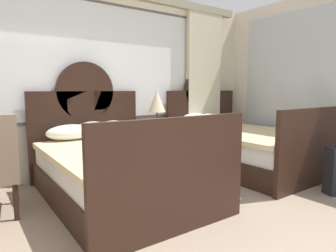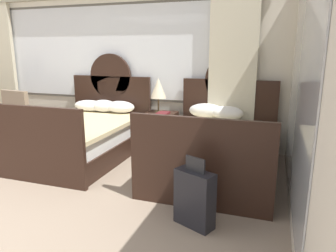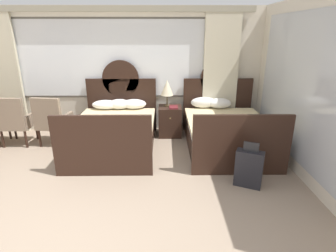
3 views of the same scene
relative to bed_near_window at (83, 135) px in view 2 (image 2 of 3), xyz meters
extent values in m
cube|color=beige|center=(-0.18, 1.12, 1.00)|extent=(6.54, 0.07, 2.70)
cube|color=#605B52|center=(-0.18, 1.07, 1.27)|extent=(4.37, 0.02, 1.70)
cube|color=white|center=(-0.18, 1.07, 1.27)|extent=(4.29, 0.02, 1.62)
cube|color=beige|center=(-2.55, 0.98, 0.95)|extent=(0.76, 0.08, 2.60)
cube|color=beige|center=(2.19, 0.98, 0.95)|extent=(0.76, 0.08, 2.60)
cube|color=beige|center=(3.12, -1.07, 1.00)|extent=(0.07, 4.30, 2.70)
cube|color=#B2B7BC|center=(3.08, -0.77, 1.00)|extent=(0.01, 3.01, 2.27)
cube|color=black|center=(0.00, -0.06, -0.20)|extent=(1.46, 2.04, 0.30)
cube|color=white|center=(0.00, -0.06, 0.06)|extent=(1.40, 1.94, 0.23)
cube|color=beige|center=(0.00, -0.14, 0.21)|extent=(1.50, 1.84, 0.06)
cube|color=black|center=(0.00, 0.98, 0.25)|extent=(1.54, 0.06, 1.20)
cylinder|color=black|center=(0.00, 0.98, 0.85)|extent=(0.80, 0.06, 0.80)
cube|color=black|center=(0.00, -1.11, 0.15)|extent=(1.54, 0.06, 1.01)
ellipsoid|color=white|center=(-0.31, 0.72, 0.33)|extent=(0.59, 0.32, 0.20)
ellipsoid|color=white|center=(-0.02, 0.72, 0.34)|extent=(0.48, 0.30, 0.22)
ellipsoid|color=white|center=(0.30, 0.74, 0.34)|extent=(0.53, 0.34, 0.21)
cube|color=black|center=(2.16, -0.06, -0.20)|extent=(1.46, 2.04, 0.30)
cube|color=white|center=(2.16, -0.06, 0.06)|extent=(1.40, 1.94, 0.23)
cube|color=beige|center=(2.16, -0.14, 0.21)|extent=(1.50, 1.84, 0.06)
cube|color=black|center=(2.16, 0.98, 0.25)|extent=(1.54, 0.06, 1.20)
cylinder|color=black|center=(2.16, 0.98, 0.85)|extent=(0.80, 0.06, 0.80)
cube|color=black|center=(2.16, -1.11, 0.15)|extent=(1.54, 0.06, 1.01)
ellipsoid|color=white|center=(1.82, 0.80, 0.35)|extent=(0.57, 0.26, 0.24)
ellipsoid|color=white|center=(2.17, 0.76, 0.35)|extent=(0.50, 0.34, 0.22)
cube|color=black|center=(1.08, 0.67, -0.03)|extent=(0.49, 0.49, 0.65)
sphere|color=tan|center=(1.08, 0.41, 0.11)|extent=(0.02, 0.02, 0.02)
cylinder|color=brown|center=(1.02, 0.74, 0.31)|extent=(0.14, 0.14, 0.02)
cylinder|color=brown|center=(1.02, 0.74, 0.42)|extent=(0.03, 0.03, 0.22)
cone|color=beige|center=(1.02, 0.74, 0.70)|extent=(0.27, 0.27, 0.33)
cube|color=maroon|center=(1.15, 0.57, 0.31)|extent=(0.18, 0.26, 0.03)
cube|color=#84705B|center=(-1.26, 0.24, 0.06)|extent=(0.63, 0.63, 0.10)
cube|color=#84705B|center=(-1.29, 0.00, 0.38)|extent=(0.57, 0.15, 0.55)
cube|color=#84705B|center=(-1.01, 0.21, 0.19)|extent=(0.13, 0.51, 0.16)
cube|color=#84705B|center=(-1.51, 0.27, 0.19)|extent=(0.13, 0.51, 0.16)
cylinder|color=black|center=(-1.00, 0.44, -0.17)|extent=(0.04, 0.04, 0.36)
cylinder|color=black|center=(-1.46, 0.50, -0.17)|extent=(0.04, 0.04, 0.36)
cylinder|color=black|center=(-1.06, -0.02, -0.17)|extent=(0.04, 0.04, 0.36)
cylinder|color=black|center=(-1.52, 0.04, -0.17)|extent=(0.04, 0.04, 0.36)
cube|color=#84705B|center=(-1.75, 0.24, 0.19)|extent=(0.07, 0.50, 0.16)
cylinder|color=black|center=(-1.77, 0.47, -0.17)|extent=(0.04, 0.04, 0.36)
cube|color=black|center=(2.20, -1.45, -0.07)|extent=(0.43, 0.31, 0.56)
cube|color=#232326|center=(2.20, -1.45, 0.28)|extent=(0.20, 0.11, 0.14)
cylinder|color=black|center=(2.05, -1.39, -0.33)|extent=(0.05, 0.04, 0.05)
cylinder|color=black|center=(2.34, -1.51, -0.33)|extent=(0.05, 0.04, 0.05)
camera|label=1|loc=(-1.41, -2.99, 0.88)|focal=31.20mm
camera|label=2|loc=(2.84, -4.15, 1.31)|focal=33.65mm
camera|label=3|loc=(0.96, -4.96, 1.82)|focal=28.85mm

